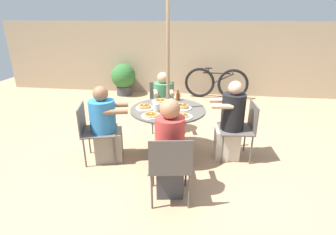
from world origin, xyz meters
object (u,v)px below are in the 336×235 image
object	(u,v)px
potted_shrub	(124,78)
bicycle	(216,83)
diner_east	(170,152)
patio_chair_east	(170,164)
syrup_bottle	(178,96)
diner_north	(106,128)
drinking_glass_a	(165,112)
pancake_plate_c	(145,107)
pancake_plate_e	(151,115)
diner_west	(163,105)
diner_south	(230,124)
patio_chair_north	(93,128)
coffee_cup	(156,107)
patio_chair_west	(162,102)
patio_chair_south	(242,126)
patio_table	(168,119)
pancake_plate_b	(183,116)
pancake_plate_a	(160,101)
pancake_plate_d	(183,107)

from	to	relation	value
potted_shrub	bicycle	bearing A→B (deg)	0.82
diner_east	bicycle	distance (m)	4.05
patio_chair_east	syrup_bottle	bearing A→B (deg)	83.56
diner_north	drinking_glass_a	distance (m)	0.93
patio_chair_east	pancake_plate_c	distance (m)	1.18
bicycle	pancake_plate_e	bearing A→B (deg)	-102.58
diner_west	pancake_plate_c	world-z (taller)	diner_west
diner_north	diner_south	bearing A→B (deg)	85.06
patio_chair_north	coffee_cup	bearing A→B (deg)	84.62
syrup_bottle	patio_chair_west	bearing A→B (deg)	119.22
patio_chair_north	pancake_plate_c	bearing A→B (deg)	94.37
diner_south	patio_chair_south	bearing A→B (deg)	-90.00
patio_table	pancake_plate_e	size ratio (longest dim) A/B	4.23
pancake_plate_b	pancake_plate_c	distance (m)	0.63
diner_east	syrup_bottle	world-z (taller)	diner_east
pancake_plate_e	potted_shrub	world-z (taller)	potted_shrub
pancake_plate_a	diner_south	bearing A→B (deg)	-11.79
diner_east	diner_west	world-z (taller)	diner_east
pancake_plate_d	coffee_cup	bearing A→B (deg)	-155.04
patio_chair_north	syrup_bottle	world-z (taller)	syrup_bottle
patio_table	patio_chair_east	xyz separation A→B (m)	(0.17, -1.06, -0.08)
pancake_plate_a	syrup_bottle	distance (m)	0.30
patio_chair_north	coffee_cup	distance (m)	0.95
syrup_bottle	diner_west	bearing A→B (deg)	124.30
pancake_plate_d	drinking_glass_a	world-z (taller)	drinking_glass_a
pancake_plate_a	coffee_cup	distance (m)	0.42
pancake_plate_c	diner_west	bearing A→B (deg)	81.93
patio_chair_north	patio_chair_south	xyz separation A→B (m)	(2.11, 0.36, 0.00)
patio_chair_east	diner_west	bearing A→B (deg)	91.92
patio_chair_north	bicycle	bearing A→B (deg)	136.61
coffee_cup	pancake_plate_a	bearing A→B (deg)	91.46
pancake_plate_e	syrup_bottle	size ratio (longest dim) A/B	1.53
patio_table	patio_chair_south	distance (m)	1.08
patio_chair_east	syrup_bottle	world-z (taller)	syrup_bottle
patio_table	diner_north	world-z (taller)	diner_north
diner_south	drinking_glass_a	world-z (taller)	diner_south
patio_table	patio_chair_west	bearing A→B (deg)	103.18
patio_chair_east	diner_west	size ratio (longest dim) A/B	0.78
pancake_plate_a	pancake_plate_b	world-z (taller)	same
diner_south	pancake_plate_d	xyz separation A→B (m)	(-0.69, -0.03, 0.24)
pancake_plate_e	coffee_cup	size ratio (longest dim) A/B	2.17
patio_chair_west	pancake_plate_d	size ratio (longest dim) A/B	3.32
diner_east	pancake_plate_d	xyz separation A→B (m)	(0.07, 0.93, 0.22)
diner_east	patio_chair_west	distance (m)	1.97
pancake_plate_a	diner_east	bearing A→B (deg)	-75.78
patio_chair_west	pancake_plate_e	bearing A→B (deg)	79.37
patio_chair_north	coffee_cup	xyz separation A→B (m)	(0.89, 0.14, 0.31)
pancake_plate_c	pancake_plate_e	world-z (taller)	pancake_plate_c
patio_chair_west	patio_table	bearing A→B (deg)	90.00
patio_chair_west	potted_shrub	distance (m)	2.43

